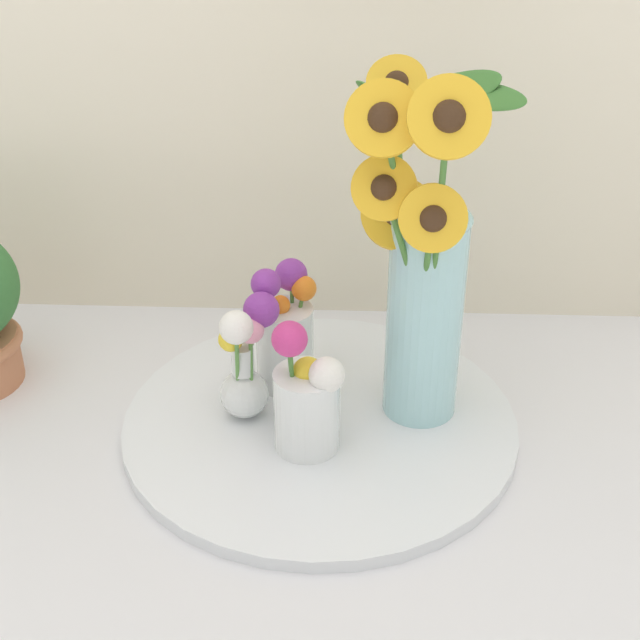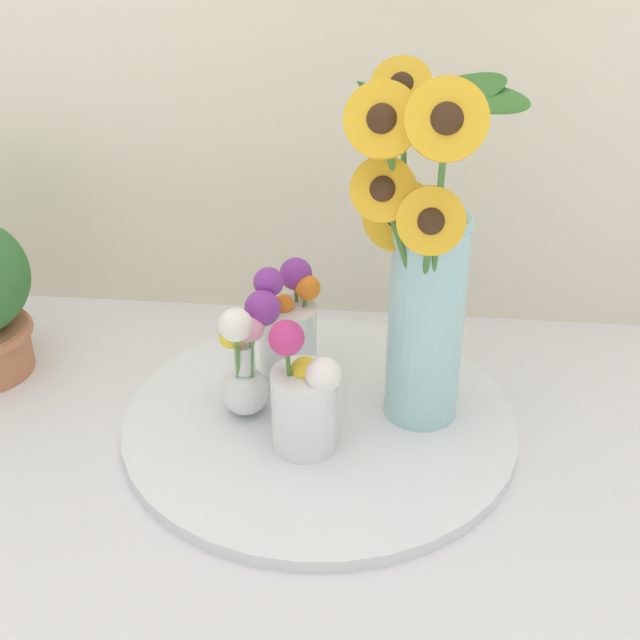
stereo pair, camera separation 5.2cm
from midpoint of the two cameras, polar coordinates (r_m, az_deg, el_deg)
ground_plane at (r=1.06m, az=2.11°, el=-10.16°), size 6.00×6.00×0.00m
serving_tray at (r=1.13m, az=1.31°, el=-6.61°), size 0.49×0.49×0.02m
mason_jar_sunflowers at (r=1.04m, az=8.07°, el=2.85°), size 0.22×0.21×0.44m
vase_small_center at (r=1.04m, az=0.39°, el=-4.99°), size 0.08×0.08×0.18m
vase_bulb_right at (r=1.09m, az=-3.38°, el=-2.46°), size 0.08×0.09×0.17m
vase_small_back at (r=1.15m, az=-0.75°, el=-0.79°), size 0.08×0.09×0.18m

